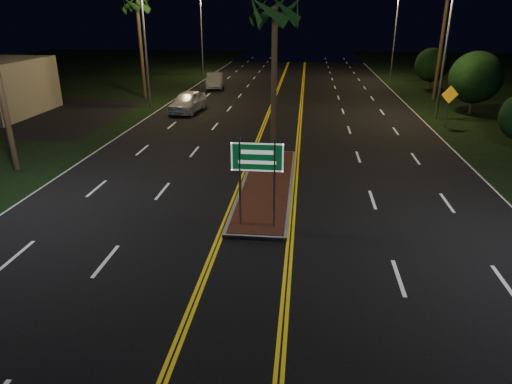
# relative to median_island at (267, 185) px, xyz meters

# --- Properties ---
(ground) EXTENTS (120.00, 120.00, 0.00)m
(ground) POSITION_rel_median_island_xyz_m (0.00, -7.00, -0.08)
(ground) COLOR black
(ground) RESTS_ON ground
(median_island) EXTENTS (2.25, 10.25, 0.17)m
(median_island) POSITION_rel_median_island_xyz_m (0.00, 0.00, 0.00)
(median_island) COLOR gray
(median_island) RESTS_ON ground
(highway_sign) EXTENTS (1.80, 0.08, 3.20)m
(highway_sign) POSITION_rel_median_island_xyz_m (0.00, -4.20, 2.32)
(highway_sign) COLOR gray
(highway_sign) RESTS_ON ground
(streetlight_left_mid) EXTENTS (1.91, 0.44, 9.00)m
(streetlight_left_mid) POSITION_rel_median_island_xyz_m (-10.61, 17.00, 5.57)
(streetlight_left_mid) COLOR gray
(streetlight_left_mid) RESTS_ON ground
(streetlight_left_far) EXTENTS (1.91, 0.44, 9.00)m
(streetlight_left_far) POSITION_rel_median_island_xyz_m (-10.61, 37.00, 5.57)
(streetlight_left_far) COLOR gray
(streetlight_left_far) RESTS_ON ground
(streetlight_right_mid) EXTENTS (1.91, 0.44, 9.00)m
(streetlight_right_mid) POSITION_rel_median_island_xyz_m (10.61, 15.00, 5.57)
(streetlight_right_mid) COLOR gray
(streetlight_right_mid) RESTS_ON ground
(streetlight_right_far) EXTENTS (1.91, 0.44, 9.00)m
(streetlight_right_far) POSITION_rel_median_island_xyz_m (10.61, 35.00, 5.57)
(streetlight_right_far) COLOR gray
(streetlight_right_far) RESTS_ON ground
(palm_median) EXTENTS (2.40, 2.40, 8.30)m
(palm_median) POSITION_rel_median_island_xyz_m (0.00, 3.50, 7.19)
(palm_median) COLOR #382819
(palm_median) RESTS_ON ground
(palm_left_far) EXTENTS (2.40, 2.40, 8.80)m
(palm_left_far) POSITION_rel_median_island_xyz_m (-12.80, 21.00, 7.66)
(palm_left_far) COLOR #382819
(palm_left_far) RESTS_ON ground
(shrub_mid) EXTENTS (3.78, 3.78, 4.62)m
(shrub_mid) POSITION_rel_median_island_xyz_m (14.00, 17.00, 2.64)
(shrub_mid) COLOR #382819
(shrub_mid) RESTS_ON ground
(shrub_far) EXTENTS (3.24, 3.24, 3.96)m
(shrub_far) POSITION_rel_median_island_xyz_m (13.80, 29.00, 2.25)
(shrub_far) COLOR #382819
(shrub_far) RESTS_ON ground
(car_near) EXTENTS (3.00, 5.77, 1.84)m
(car_near) POSITION_rel_median_island_xyz_m (-7.48, 15.52, 0.84)
(car_near) COLOR silver
(car_near) RESTS_ON ground
(car_far) EXTENTS (2.93, 5.40, 1.71)m
(car_far) POSITION_rel_median_island_xyz_m (-7.66, 27.30, 0.77)
(car_far) COLOR #A1A4AA
(car_far) RESTS_ON ground
(warning_sign) EXTENTS (1.15, 0.30, 2.79)m
(warning_sign) POSITION_rel_median_island_xyz_m (10.96, 12.34, 1.76)
(warning_sign) COLOR gray
(warning_sign) RESTS_ON ground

